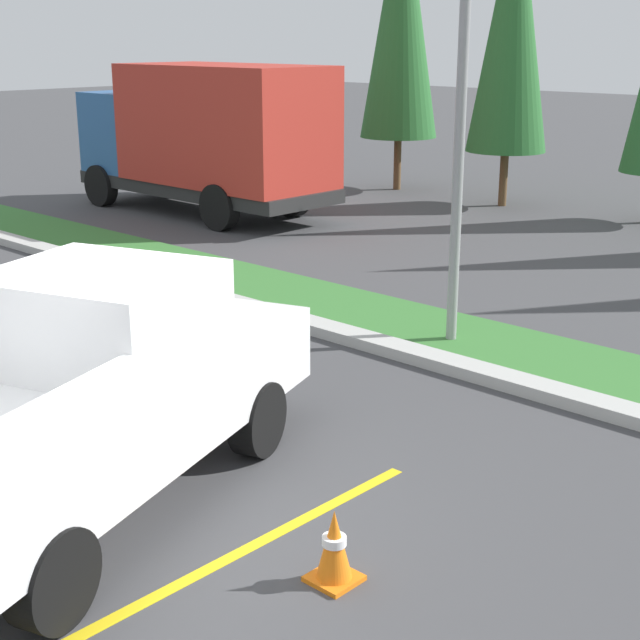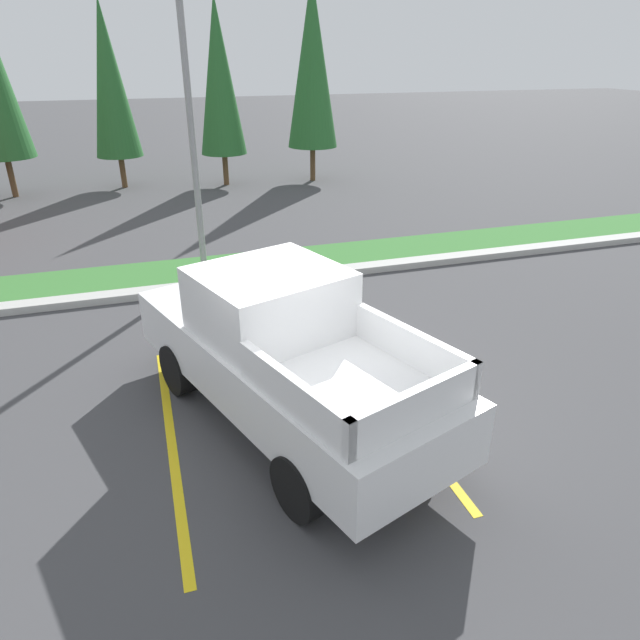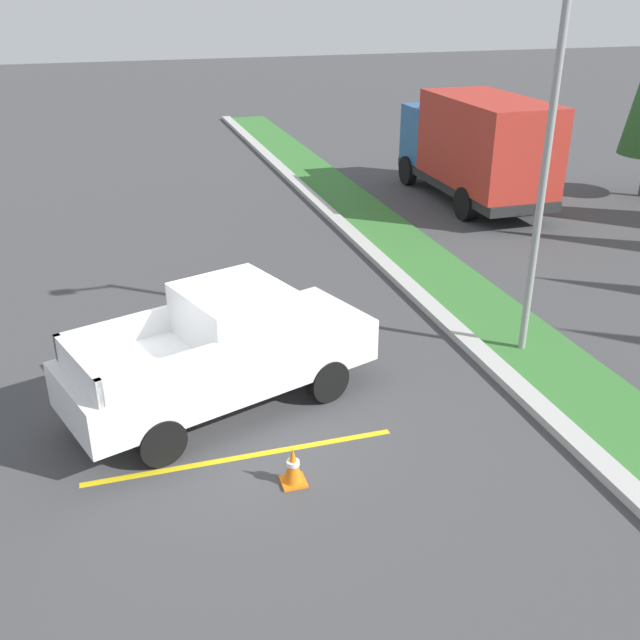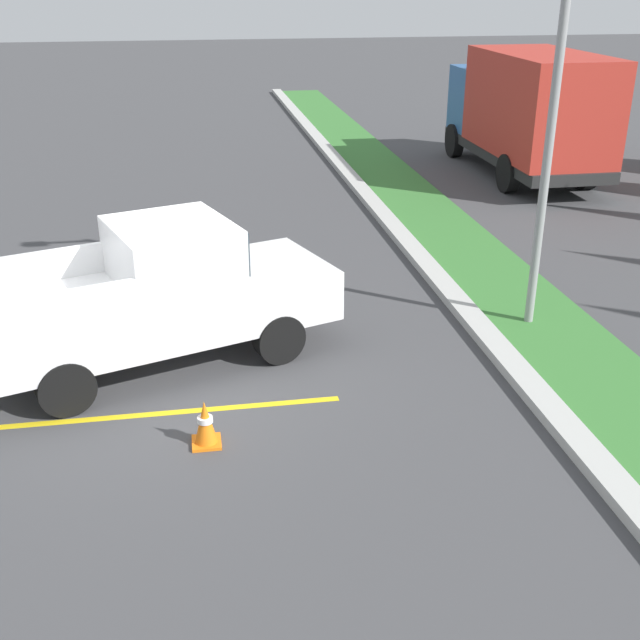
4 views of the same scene
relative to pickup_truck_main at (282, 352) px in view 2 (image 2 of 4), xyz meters
name	(u,v)px [view 2 (image 2 of 4)]	position (x,y,z in m)	size (l,w,h in m)	color
ground_plane	(290,416)	(0.08, 0.02, -1.04)	(120.00, 120.00, 0.00)	#424244
parking_line_near	(171,440)	(-1.53, -0.05, -1.04)	(0.12, 4.80, 0.01)	yellow
parking_line_far	(389,400)	(1.57, -0.05, -1.04)	(0.12, 4.80, 0.01)	yellow
curb_strip	(230,283)	(0.08, 5.02, -0.97)	(56.00, 0.40, 0.15)	#B2B2AD
grass_median	(222,268)	(0.08, 6.12, -1.01)	(56.00, 1.80, 0.06)	#387533
pickup_truck_main	(282,352)	(0.00, 0.00, 0.00)	(3.51, 5.55, 2.10)	black
street_light	(188,86)	(-0.34, 5.76, 2.93)	(0.24, 1.49, 6.84)	gray
cypress_tree_center	(109,80)	(-2.02, 15.96, 2.65)	(1.63, 1.63, 6.26)	brown
cypress_tree_right_inner	(219,77)	(1.65, 15.26, 2.72)	(1.66, 1.66, 6.39)	brown
cypress_tree_rightmost	(312,63)	(5.00, 15.03, 3.16)	(1.85, 1.85, 7.13)	brown
traffic_cone	(424,356)	(2.40, 0.53, -0.75)	(0.36, 0.36, 0.60)	orange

